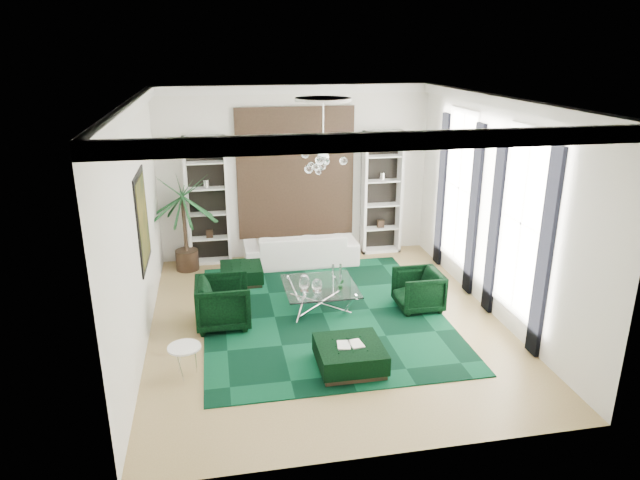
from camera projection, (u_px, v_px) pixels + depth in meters
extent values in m
cube|color=tan|center=(326.00, 322.00, 9.99)|extent=(6.00, 7.00, 0.02)
cube|color=white|center=(327.00, 98.00, 8.74)|extent=(6.00, 7.00, 0.02)
cube|color=white|center=(295.00, 173.00, 12.63)|extent=(6.00, 0.02, 3.80)
cube|color=white|center=(391.00, 310.00, 6.10)|extent=(6.00, 0.02, 3.80)
cube|color=white|center=(136.00, 228.00, 8.84)|extent=(0.02, 7.00, 3.80)
cube|color=white|center=(496.00, 208.00, 9.89)|extent=(0.02, 7.00, 3.80)
cylinder|color=white|center=(323.00, 99.00, 9.03)|extent=(0.90, 0.90, 0.05)
cube|color=black|center=(296.00, 173.00, 12.58)|extent=(2.50, 0.06, 2.80)
cube|color=black|center=(143.00, 220.00, 9.42)|extent=(0.04, 1.30, 1.60)
cube|color=white|center=(522.00, 224.00, 9.05)|extent=(0.03, 1.10, 2.90)
cube|color=black|center=(545.00, 255.00, 8.41)|extent=(0.07, 0.30, 3.25)
cube|color=black|center=(495.00, 224.00, 9.85)|extent=(0.07, 0.30, 3.25)
cube|color=white|center=(459.00, 188.00, 11.28)|extent=(0.03, 1.10, 2.90)
cube|color=black|center=(474.00, 211.00, 10.63)|extent=(0.07, 0.30, 3.25)
cube|color=black|center=(442.00, 191.00, 12.08)|extent=(0.07, 0.30, 3.25)
cube|color=black|center=(323.00, 313.00, 10.26)|extent=(4.20, 5.00, 0.02)
imported|color=silver|center=(301.00, 248.00, 12.51)|extent=(2.45, 0.96, 0.72)
imported|color=black|center=(223.00, 303.00, 9.72)|extent=(0.92, 0.90, 0.84)
imported|color=black|center=(418.00, 290.00, 10.36)|extent=(0.81, 0.78, 0.73)
cube|color=black|center=(241.00, 274.00, 11.54)|extent=(0.83, 0.83, 0.37)
cube|color=black|center=(350.00, 356.00, 8.49)|extent=(0.97, 0.97, 0.39)
cube|color=white|center=(350.00, 344.00, 8.42)|extent=(0.39, 0.26, 0.03)
cylinder|color=white|center=(185.00, 361.00, 8.29)|extent=(0.48, 0.48, 0.46)
imported|color=#184A22|center=(341.00, 285.00, 10.12)|extent=(0.12, 0.09, 0.21)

